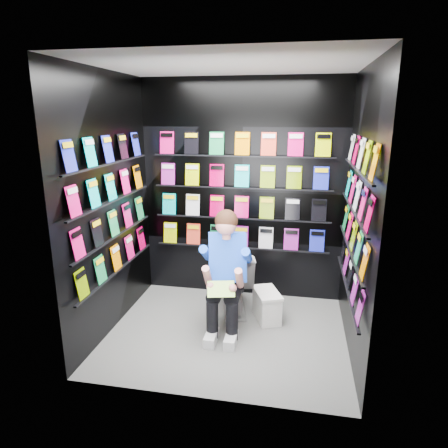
# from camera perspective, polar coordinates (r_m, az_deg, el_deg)

# --- Properties ---
(floor) EXTENTS (2.40, 2.40, 0.00)m
(floor) POSITION_cam_1_polar(r_m,az_deg,el_deg) (4.28, 0.40, -15.30)
(floor) COLOR slate
(floor) RESTS_ON ground
(ceiling) EXTENTS (2.40, 2.40, 0.00)m
(ceiling) POSITION_cam_1_polar(r_m,az_deg,el_deg) (3.70, 0.48, 21.87)
(ceiling) COLOR white
(ceiling) RESTS_ON floor
(wall_back) EXTENTS (2.40, 0.04, 2.60)m
(wall_back) POSITION_cam_1_polar(r_m,az_deg,el_deg) (4.75, 2.60, 4.66)
(wall_back) COLOR black
(wall_back) RESTS_ON floor
(wall_front) EXTENTS (2.40, 0.04, 2.60)m
(wall_front) POSITION_cam_1_polar(r_m,az_deg,el_deg) (2.84, -3.19, -2.73)
(wall_front) COLOR black
(wall_front) RESTS_ON floor
(wall_left) EXTENTS (0.04, 2.00, 2.60)m
(wall_left) POSITION_cam_1_polar(r_m,az_deg,el_deg) (4.16, -16.06, 2.54)
(wall_left) COLOR black
(wall_left) RESTS_ON floor
(wall_right) EXTENTS (0.04, 2.00, 2.60)m
(wall_right) POSITION_cam_1_polar(r_m,az_deg,el_deg) (3.76, 18.72, 1.01)
(wall_right) COLOR black
(wall_right) RESTS_ON floor
(comics_back) EXTENTS (2.10, 0.06, 1.37)m
(comics_back) POSITION_cam_1_polar(r_m,az_deg,el_deg) (4.72, 2.55, 4.65)
(comics_back) COLOR #F3452C
(comics_back) RESTS_ON wall_back
(comics_left) EXTENTS (0.06, 1.70, 1.37)m
(comics_left) POSITION_cam_1_polar(r_m,az_deg,el_deg) (4.15, -15.69, 2.60)
(comics_left) COLOR #F3452C
(comics_left) RESTS_ON wall_left
(comics_right) EXTENTS (0.06, 1.70, 1.37)m
(comics_right) POSITION_cam_1_polar(r_m,az_deg,el_deg) (3.76, 18.27, 1.10)
(comics_right) COLOR #F3452C
(comics_right) RESTS_ON wall_right
(toilet) EXTENTS (0.58, 0.83, 0.73)m
(toilet) POSITION_cam_1_polar(r_m,az_deg,el_deg) (4.58, 1.36, -7.95)
(toilet) COLOR white
(toilet) RESTS_ON floor
(longbox) EXTENTS (0.35, 0.45, 0.30)m
(longbox) POSITION_cam_1_polar(r_m,az_deg,el_deg) (4.49, 6.12, -11.63)
(longbox) COLOR white
(longbox) RESTS_ON floor
(longbox_lid) EXTENTS (0.38, 0.48, 0.03)m
(longbox_lid) POSITION_cam_1_polar(r_m,az_deg,el_deg) (4.42, 6.18, -9.74)
(longbox_lid) COLOR white
(longbox_lid) RESTS_ON longbox
(reader) EXTENTS (0.67, 0.85, 1.39)m
(reader) POSITION_cam_1_polar(r_m,az_deg,el_deg) (4.09, 0.52, -4.88)
(reader) COLOR #0A38C1
(reader) RESTS_ON toilet
(held_comic) EXTENTS (0.29, 0.21, 0.11)m
(held_comic) POSITION_cam_1_polar(r_m,az_deg,el_deg) (3.84, -0.43, -9.27)
(held_comic) COLOR green
(held_comic) RESTS_ON reader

